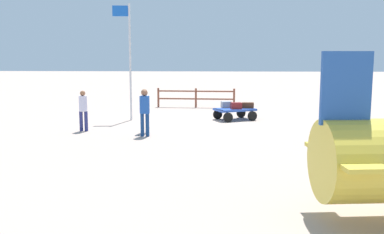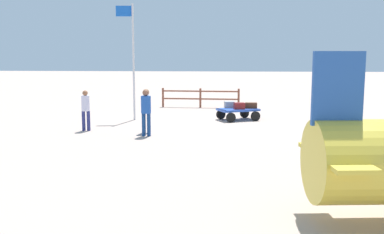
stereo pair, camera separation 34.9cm
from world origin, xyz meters
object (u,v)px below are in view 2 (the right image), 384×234
Objects in this scene: worker_trailing at (146,107)px; flagpole at (132,54)px; luggage_cart at (238,111)px; suitcase_tan at (251,105)px; worker_supervisor at (86,108)px; worker_lead at (146,108)px; suitcase_dark at (229,105)px; suitcase_grey at (239,106)px.

flagpole is at bearing -69.74° from worker_trailing.
luggage_cart is at bearing -176.80° from flagpole.
worker_supervisor reaches higher than suitcase_tan.
worker_supervisor is at bearing 28.63° from luggage_cart.
suitcase_tan is at bearing -159.86° from luggage_cart.
luggage_cart is 1.28× the size of worker_supervisor.
luggage_cart is 1.18× the size of worker_lead.
luggage_cart is 0.59m from suitcase_dark.
flagpole is at bearing -71.52° from worker_lead.
suitcase_tan is 0.35× the size of worker_supervisor.
worker_lead is at bearing 159.45° from worker_supervisor.
worker_lead is 2.86m from worker_supervisor.
worker_trailing is (3.34, 4.04, 0.33)m from suitcase_dark.
suitcase_dark reaches higher than luggage_cart.
worker_trailing reaches higher than worker_supervisor.
flagpole reaches higher than suitcase_tan.
flagpole is (1.27, -3.43, 2.08)m from worker_trailing.
flagpole is at bearing 1.22° from suitcase_grey.
suitcase_dark is 5.25m from worker_trailing.
worker_trailing is 4.21m from flagpole.
flagpole is (1.39, -4.15, 2.03)m from worker_lead.
suitcase_dark is at bearing -47.10° from suitcase_grey.
worker_supervisor is 4.03m from flagpole.
suitcase_dark is 1.05m from suitcase_tan.
worker_trailing is at bearing -80.50° from worker_lead.
worker_lead reaches higher than luggage_cart.
worker_trailing is at bearing 173.68° from worker_supervisor.
suitcase_grey is at bearing -178.78° from flagpole.
suitcase_tan is (-1.04, 0.09, -0.02)m from suitcase_dark.
worker_lead is at bearing 55.97° from suitcase_dark.
luggage_cart is at bearing -151.37° from worker_supervisor.
worker_lead reaches higher than suitcase_grey.
suitcase_grey is at bearing -130.79° from worker_lead.
worker_supervisor is (6.93, 3.67, 0.28)m from suitcase_tan.
suitcase_grey is at bearing -152.85° from worker_supervisor.
suitcase_dark is at bearing -172.49° from flagpole.
luggage_cart is at bearing 140.03° from suitcase_dark.
suitcase_grey is 5.64m from worker_lead.
worker_supervisor is (6.35, 3.26, 0.26)m from suitcase_grey.
worker_supervisor reaches higher than suitcase_grey.
luggage_cart is 0.74m from suitcase_tan.
suitcase_tan is at bearing -174.76° from flagpole.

